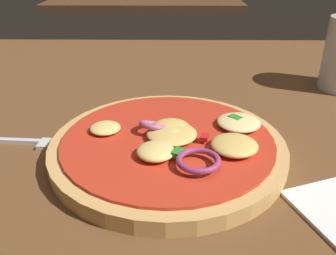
% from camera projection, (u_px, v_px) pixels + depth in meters
% --- Properties ---
extents(dining_table, '(1.46, 0.94, 0.03)m').
position_uv_depth(dining_table, '(118.00, 158.00, 0.38)').
color(dining_table, brown).
rests_on(dining_table, ground).
extents(pizza, '(0.24, 0.24, 0.03)m').
position_uv_depth(pizza, '(170.00, 145.00, 0.36)').
color(pizza, tan).
rests_on(pizza, dining_table).
extents(fork, '(0.18, 0.02, 0.00)m').
position_uv_depth(fork, '(13.00, 141.00, 0.38)').
color(fork, silver).
rests_on(fork, dining_table).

